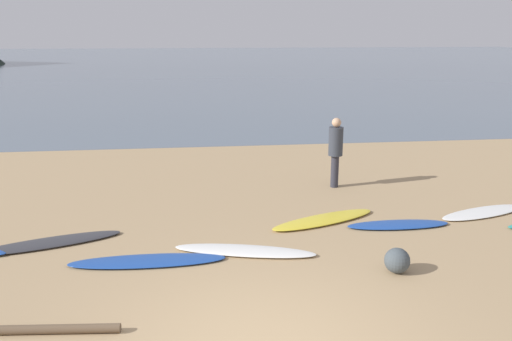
% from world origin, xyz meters
% --- Properties ---
extents(ground_plane, '(120.00, 120.00, 0.20)m').
position_xyz_m(ground_plane, '(0.00, 10.00, -0.10)').
color(ground_plane, tan).
rests_on(ground_plane, ground).
extents(ocean_water, '(140.00, 100.00, 0.01)m').
position_xyz_m(ocean_water, '(0.00, 62.07, 0.00)').
color(ocean_water, slate).
rests_on(ocean_water, ground).
extents(surfboard_2, '(2.70, 1.36, 0.07)m').
position_xyz_m(surfboard_2, '(-3.47, 3.86, 0.04)').
color(surfboard_2, '#333338').
rests_on(surfboard_2, ground).
extents(surfboard_3, '(2.67, 0.61, 0.07)m').
position_xyz_m(surfboard_3, '(-1.59, 2.82, 0.04)').
color(surfboard_3, '#1E479E').
rests_on(surfboard_3, ground).
extents(surfboard_4, '(2.60, 1.18, 0.08)m').
position_xyz_m(surfboard_4, '(0.10, 3.04, 0.04)').
color(surfboard_4, white).
rests_on(surfboard_4, ground).
extents(surfboard_5, '(2.52, 1.49, 0.08)m').
position_xyz_m(surfboard_5, '(1.89, 4.44, 0.04)').
color(surfboard_5, yellow).
rests_on(surfboard_5, ground).
extents(surfboard_6, '(2.11, 0.56, 0.08)m').
position_xyz_m(surfboard_6, '(3.31, 3.97, 0.04)').
color(surfboard_6, '#1E479E').
rests_on(surfboard_6, ground).
extents(surfboard_7, '(2.30, 1.23, 0.07)m').
position_xyz_m(surfboard_7, '(5.42, 4.48, 0.03)').
color(surfboard_7, white).
rests_on(surfboard_7, ground).
extents(person_0, '(0.36, 0.36, 1.76)m').
position_xyz_m(person_0, '(2.78, 6.88, 1.04)').
color(person_0, '#2D2D38').
rests_on(person_0, ground).
extents(driftwood_log, '(2.19, 0.32, 0.12)m').
position_xyz_m(driftwood_log, '(-2.88, 0.76, 0.06)').
color(driftwood_log, brown).
rests_on(driftwood_log, ground).
extents(beach_rock_near, '(0.42, 0.42, 0.42)m').
position_xyz_m(beach_rock_near, '(2.48, 1.94, 0.21)').
color(beach_rock_near, '#434C51').
rests_on(beach_rock_near, ground).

